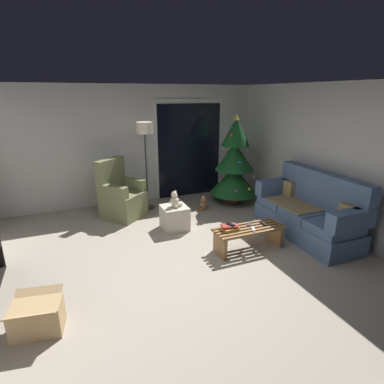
# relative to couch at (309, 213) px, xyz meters

# --- Properties ---
(ground_plane) EXTENTS (7.00, 7.00, 0.00)m
(ground_plane) POSITION_rel_couch_xyz_m (-2.32, -0.18, -0.40)
(ground_plane) COLOR #9E9384
(wall_back) EXTENTS (5.72, 0.12, 2.50)m
(wall_back) POSITION_rel_couch_xyz_m (-2.32, 2.88, 0.85)
(wall_back) COLOR beige
(wall_back) RESTS_ON ground
(wall_right) EXTENTS (0.12, 6.00, 2.50)m
(wall_right) POSITION_rel_couch_xyz_m (0.54, -0.18, 0.85)
(wall_right) COLOR beige
(wall_right) RESTS_ON ground
(patio_door_frame) EXTENTS (1.60, 0.02, 2.20)m
(patio_door_frame) POSITION_rel_couch_xyz_m (-1.04, 2.80, 0.70)
(patio_door_frame) COLOR silver
(patio_door_frame) RESTS_ON ground
(patio_door_glass) EXTENTS (1.50, 0.02, 2.10)m
(patio_door_glass) POSITION_rel_couch_xyz_m (-1.04, 2.79, 0.65)
(patio_door_glass) COLOR black
(patio_door_glass) RESTS_ON ground
(couch) EXTENTS (0.81, 1.95, 1.08)m
(couch) POSITION_rel_couch_xyz_m (0.00, 0.00, 0.00)
(couch) COLOR slate
(couch) RESTS_ON ground
(coffee_table) EXTENTS (1.10, 0.40, 0.36)m
(coffee_table) POSITION_rel_couch_xyz_m (-1.22, -0.06, -0.15)
(coffee_table) COLOR olive
(coffee_table) RESTS_ON ground
(remote_graphite) EXTENTS (0.14, 0.14, 0.02)m
(remote_graphite) POSITION_rel_couch_xyz_m (-1.15, 0.03, -0.02)
(remote_graphite) COLOR #333338
(remote_graphite) RESTS_ON coffee_table
(remote_black) EXTENTS (0.06, 0.16, 0.02)m
(remote_black) POSITION_rel_couch_xyz_m (-0.94, -0.04, -0.02)
(remote_black) COLOR black
(remote_black) RESTS_ON coffee_table
(remote_silver) EXTENTS (0.11, 0.16, 0.02)m
(remote_silver) POSITION_rel_couch_xyz_m (-1.20, -0.15, -0.02)
(remote_silver) COLOR #ADADB2
(remote_silver) RESTS_ON coffee_table
(book_stack) EXTENTS (0.26, 0.21, 0.08)m
(book_stack) POSITION_rel_couch_xyz_m (-1.53, -0.02, 0.00)
(book_stack) COLOR #B79333
(book_stack) RESTS_ON coffee_table
(cell_phone) EXTENTS (0.11, 0.16, 0.01)m
(cell_phone) POSITION_rel_couch_xyz_m (-1.51, -0.01, 0.05)
(cell_phone) COLOR black
(cell_phone) RESTS_ON book_stack
(christmas_tree) EXTENTS (1.04, 1.04, 1.91)m
(christmas_tree) POSITION_rel_couch_xyz_m (-0.36, 1.90, 0.45)
(christmas_tree) COLOR #4C1E19
(christmas_tree) RESTS_ON ground
(armchair) EXTENTS (0.97, 0.97, 1.13)m
(armchair) POSITION_rel_couch_xyz_m (-2.78, 2.04, 0.00)
(armchair) COLOR olive
(armchair) RESTS_ON ground
(floor_lamp) EXTENTS (0.32, 0.32, 1.78)m
(floor_lamp) POSITION_rel_couch_xyz_m (-2.19, 2.27, 1.11)
(floor_lamp) COLOR #2D2D30
(floor_lamp) RESTS_ON ground
(ottoman) EXTENTS (0.44, 0.44, 0.42)m
(ottoman) POSITION_rel_couch_xyz_m (-2.02, 1.09, -0.19)
(ottoman) COLOR beige
(ottoman) RESTS_ON ground
(teddy_bear_cream) EXTENTS (0.21, 0.22, 0.29)m
(teddy_bear_cream) POSITION_rel_couch_xyz_m (-2.01, 1.08, 0.14)
(teddy_bear_cream) COLOR beige
(teddy_bear_cream) RESTS_ON ottoman
(teddy_bear_chestnut_by_tree) EXTENTS (0.19, 0.20, 0.29)m
(teddy_bear_chestnut_by_tree) POSITION_rel_couch_xyz_m (-1.15, 1.75, -0.28)
(teddy_bear_chestnut_by_tree) COLOR brown
(teddy_bear_chestnut_by_tree) RESTS_ON ground
(cardboard_box_open_near_shelf) EXTENTS (0.53, 0.55, 0.38)m
(cardboard_box_open_near_shelf) POSITION_rel_couch_xyz_m (-4.12, -0.73, -0.23)
(cardboard_box_open_near_shelf) COLOR tan
(cardboard_box_open_near_shelf) RESTS_ON ground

